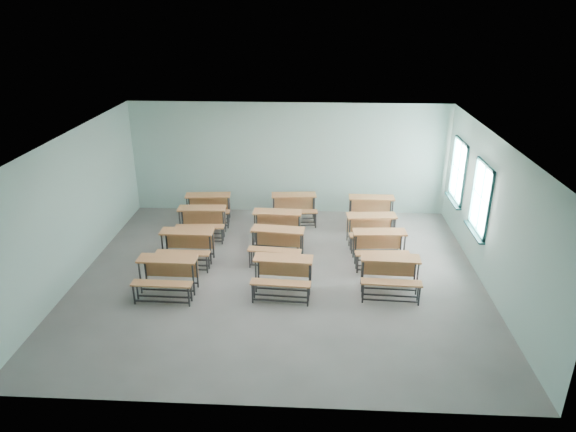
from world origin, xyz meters
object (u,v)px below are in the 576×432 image
at_px(desk_unit_r0c2, 390,270).
at_px(desk_unit_r2c1, 277,222).
at_px(desk_unit_r0c1, 283,271).
at_px(desk_unit_r2c0, 202,218).
at_px(desk_unit_r3c0, 208,204).
at_px(desk_unit_r3c1, 294,204).
at_px(desk_unit_r3c2, 371,207).
at_px(desk_unit_r0c0, 167,271).
at_px(desk_unit_r1c1, 277,240).
at_px(desk_unit_r1c2, 380,243).
at_px(desk_unit_r1c0, 187,243).
at_px(desk_unit_r2c2, 372,226).

distance_m(desk_unit_r0c2, desk_unit_r2c1, 3.53).
distance_m(desk_unit_r0c1, desk_unit_r2c0, 3.55).
relative_size(desk_unit_r0c2, desk_unit_r3c0, 0.97).
bearing_deg(desk_unit_r0c2, desk_unit_r3c1, 122.99).
xyz_separation_m(desk_unit_r0c2, desk_unit_r3c2, (-0.04, 3.62, 0.00)).
height_order(desk_unit_r0c0, desk_unit_r1c1, same).
relative_size(desk_unit_r0c0, desk_unit_r3c2, 1.01).
bearing_deg(desk_unit_r0c0, desk_unit_r0c1, 4.81).
distance_m(desk_unit_r0c0, desk_unit_r2c1, 3.45).
relative_size(desk_unit_r0c0, desk_unit_r0c2, 0.99).
bearing_deg(desk_unit_r1c1, desk_unit_r3c1, 88.87).
bearing_deg(desk_unit_r1c2, desk_unit_r3c2, 86.12).
bearing_deg(desk_unit_r2c0, desk_unit_r1c1, -34.04).
distance_m(desk_unit_r0c0, desk_unit_r1c0, 1.39).
xyz_separation_m(desk_unit_r0c0, desk_unit_r3c2, (4.64, 3.91, 0.00)).
height_order(desk_unit_r0c1, desk_unit_r2c2, same).
height_order(desk_unit_r1c0, desk_unit_r2c2, same).
bearing_deg(desk_unit_r1c2, desk_unit_r0c0, -164.04).
height_order(desk_unit_r1c2, desk_unit_r2c0, same).
distance_m(desk_unit_r1c0, desk_unit_r2c0, 1.48).
bearing_deg(desk_unit_r1c2, desk_unit_r0c2, -90.24).
height_order(desk_unit_r1c1, desk_unit_r1c2, same).
xyz_separation_m(desk_unit_r1c1, desk_unit_r3c2, (2.44, 2.28, 0.00)).
distance_m(desk_unit_r0c1, desk_unit_r2c1, 2.58).
xyz_separation_m(desk_unit_r1c1, desk_unit_r3c0, (-2.10, 2.22, 0.00)).
bearing_deg(desk_unit_r3c2, desk_unit_r2c1, -154.17).
bearing_deg(desk_unit_r0c1, desk_unit_r1c2, 37.07).
xyz_separation_m(desk_unit_r1c0, desk_unit_r2c1, (2.03, 1.33, 0.00)).
height_order(desk_unit_r2c1, desk_unit_r3c0, same).
xyz_separation_m(desk_unit_r1c0, desk_unit_r2c2, (4.44, 1.21, 0.00)).
height_order(desk_unit_r0c0, desk_unit_r3c1, same).
relative_size(desk_unit_r0c1, desk_unit_r2c1, 1.02).
bearing_deg(desk_unit_r1c2, desk_unit_r2c2, 91.89).
xyz_separation_m(desk_unit_r1c0, desk_unit_r1c2, (4.53, 0.22, 0.00)).
xyz_separation_m(desk_unit_r1c1, desk_unit_r2c2, (2.32, 0.97, 0.00)).
bearing_deg(desk_unit_r2c2, desk_unit_r1c0, -170.27).
bearing_deg(desk_unit_r2c1, desk_unit_r1c0, -145.17).
bearing_deg(desk_unit_r3c0, desk_unit_r1c2, -31.76).
relative_size(desk_unit_r0c2, desk_unit_r2c0, 0.99).
bearing_deg(desk_unit_r0c1, desk_unit_r2c0, 133.65).
height_order(desk_unit_r0c0, desk_unit_r2c2, same).
distance_m(desk_unit_r2c1, desk_unit_r3c2, 2.79).
distance_m(desk_unit_r1c0, desk_unit_r3c0, 2.46).
relative_size(desk_unit_r0c1, desk_unit_r2c0, 1.00).
xyz_separation_m(desk_unit_r1c2, desk_unit_r3c1, (-2.11, 2.39, 0.00)).
bearing_deg(desk_unit_r0c0, desk_unit_r1c1, 37.59).
relative_size(desk_unit_r0c2, desk_unit_r3c1, 0.97).
bearing_deg(desk_unit_r3c1, desk_unit_r2c0, -159.83).
distance_m(desk_unit_r2c2, desk_unit_r3c1, 2.46).
distance_m(desk_unit_r1c0, desk_unit_r1c2, 4.54).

